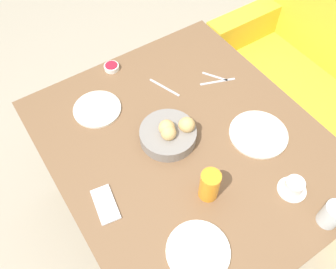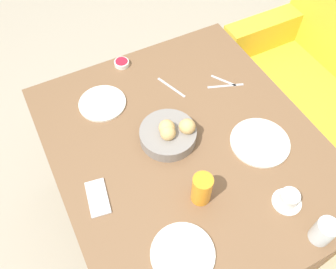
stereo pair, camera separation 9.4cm
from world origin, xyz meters
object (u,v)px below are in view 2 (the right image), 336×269
at_px(bread_basket, 170,133).
at_px(cell_phone, 98,198).
at_px(plate_near_left, 102,103).
at_px(juice_glass, 202,189).
at_px(knife_silver, 171,87).
at_px(water_tumbler, 324,231).
at_px(fork_silver, 226,86).
at_px(coffee_cup, 288,199).
at_px(plate_far_center, 260,142).
at_px(plate_near_right, 183,254).
at_px(spoon_coffee, 223,81).
at_px(jam_bowl_berry, 122,63).

relative_size(bread_basket, cell_phone, 1.48).
bearing_deg(plate_near_left, juice_glass, 14.99).
distance_m(knife_silver, cell_phone, 0.63).
xyz_separation_m(water_tumbler, cell_phone, (-0.50, -0.64, -0.05)).
height_order(bread_basket, fork_silver, bread_basket).
relative_size(coffee_cup, knife_silver, 0.66).
bearing_deg(coffee_cup, cell_phone, -118.61).
distance_m(plate_far_center, fork_silver, 0.34).
bearing_deg(fork_silver, juice_glass, -41.83).
xyz_separation_m(coffee_cup, knife_silver, (-0.71, -0.11, -0.03)).
distance_m(plate_far_center, coffee_cup, 0.28).
xyz_separation_m(juice_glass, cell_phone, (-0.17, -0.35, -0.06)).
bearing_deg(plate_near_right, plate_near_left, 179.98).
height_order(plate_far_center, spoon_coffee, plate_far_center).
bearing_deg(fork_silver, bread_basket, -68.21).
bearing_deg(plate_far_center, fork_silver, 171.95).
bearing_deg(plate_near_right, water_tumbler, 69.96).
xyz_separation_m(plate_near_left, water_tumbler, (0.92, 0.45, 0.05)).
bearing_deg(jam_bowl_berry, bread_basket, 0.79).
xyz_separation_m(jam_bowl_berry, cell_phone, (0.62, -0.36, -0.01)).
bearing_deg(plate_near_left, plate_near_right, -0.02).
bearing_deg(juice_glass, spoon_coffee, 139.55).
height_order(coffee_cup, spoon_coffee, coffee_cup).
distance_m(plate_near_left, cell_phone, 0.47).
distance_m(plate_near_right, spoon_coffee, 0.85).
xyz_separation_m(bread_basket, plate_near_right, (0.45, -0.18, -0.03)).
xyz_separation_m(bread_basket, knife_silver, (-0.26, 0.14, -0.04)).
bearing_deg(bread_basket, fork_silver, 111.79).
distance_m(jam_bowl_berry, cell_phone, 0.72).
bearing_deg(plate_near_left, water_tumbler, 26.17).
bearing_deg(juice_glass, knife_silver, 163.54).
bearing_deg(fork_silver, knife_silver, -115.11).
bearing_deg(cell_phone, jam_bowl_berry, 149.82).
bearing_deg(jam_bowl_berry, cell_phone, -30.18).
bearing_deg(water_tumbler, plate_far_center, 172.87).
distance_m(bread_basket, coffee_cup, 0.52).
relative_size(plate_near_left, coffee_cup, 1.94).
height_order(bread_basket, jam_bowl_berry, bread_basket).
relative_size(water_tumbler, cell_phone, 0.67).
bearing_deg(plate_near_right, coffee_cup, 88.89).
relative_size(plate_far_center, juice_glass, 1.81).
height_order(juice_glass, knife_silver, juice_glass).
height_order(plate_near_right, fork_silver, plate_near_right).
height_order(bread_basket, juice_glass, juice_glass).
height_order(plate_near_right, water_tumbler, water_tumbler).
bearing_deg(jam_bowl_berry, coffee_cup, 15.18).
distance_m(juice_glass, cell_phone, 0.39).
distance_m(bread_basket, plate_far_center, 0.38).
height_order(plate_near_right, plate_far_center, same).
distance_m(plate_near_right, fork_silver, 0.82).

